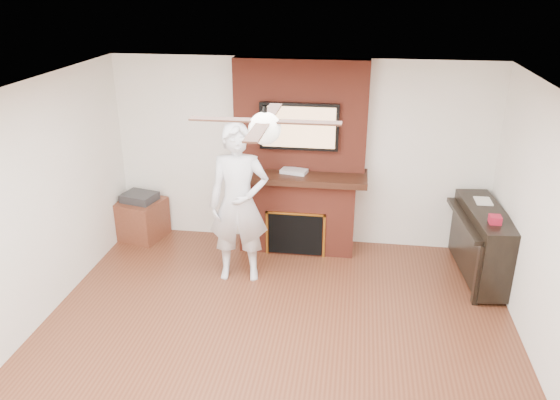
# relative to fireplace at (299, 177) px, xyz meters

# --- Properties ---
(room_shell) EXTENTS (5.36, 5.86, 2.86)m
(room_shell) POSITION_rel_fireplace_xyz_m (0.00, -2.55, 0.25)
(room_shell) COLOR #572B19
(room_shell) RESTS_ON ground
(fireplace) EXTENTS (1.78, 0.64, 2.50)m
(fireplace) POSITION_rel_fireplace_xyz_m (0.00, 0.00, 0.00)
(fireplace) COLOR maroon
(fireplace) RESTS_ON ground
(tv) EXTENTS (1.00, 0.08, 0.60)m
(tv) POSITION_rel_fireplace_xyz_m (0.00, -0.05, 0.68)
(tv) COLOR black
(tv) RESTS_ON fireplace
(ceiling_fan) EXTENTS (1.21, 1.21, 0.31)m
(ceiling_fan) POSITION_rel_fireplace_xyz_m (-0.00, -2.55, 1.34)
(ceiling_fan) COLOR black
(ceiling_fan) RESTS_ON room_shell
(person) EXTENTS (0.76, 0.56, 1.93)m
(person) POSITION_rel_fireplace_xyz_m (-0.60, -0.94, -0.03)
(person) COLOR silver
(person) RESTS_ON ground
(side_table) EXTENTS (0.69, 0.69, 0.66)m
(side_table) POSITION_rel_fireplace_xyz_m (-2.20, -0.07, -0.69)
(side_table) COLOR #5C2A1A
(side_table) RESTS_ON ground
(piano) EXTENTS (0.63, 1.40, 0.99)m
(piano) POSITION_rel_fireplace_xyz_m (2.28, -0.55, -0.52)
(piano) COLOR black
(piano) RESTS_ON ground
(cable_box) EXTENTS (0.36, 0.25, 0.05)m
(cable_box) POSITION_rel_fireplace_xyz_m (-0.05, -0.10, 0.11)
(cable_box) COLOR silver
(cable_box) RESTS_ON fireplace
(candle_orange) EXTENTS (0.07, 0.07, 0.12)m
(candle_orange) POSITION_rel_fireplace_xyz_m (-0.17, -0.18, -0.94)
(candle_orange) COLOR gold
(candle_orange) RESTS_ON ground
(candle_green) EXTENTS (0.07, 0.07, 0.10)m
(candle_green) POSITION_rel_fireplace_xyz_m (-0.11, -0.18, -0.95)
(candle_green) COLOR #2C6E31
(candle_green) RESTS_ON ground
(candle_cream) EXTENTS (0.08, 0.08, 0.10)m
(candle_cream) POSITION_rel_fireplace_xyz_m (0.18, -0.24, -0.94)
(candle_cream) COLOR beige
(candle_cream) RESTS_ON ground
(candle_blue) EXTENTS (0.06, 0.06, 0.09)m
(candle_blue) POSITION_rel_fireplace_xyz_m (0.29, -0.24, -0.95)
(candle_blue) COLOR #344C9E
(candle_blue) RESTS_ON ground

